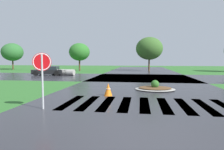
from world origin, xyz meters
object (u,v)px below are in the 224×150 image
median_island (155,88)px  drainage_pipe_stack (63,72)px  traffic_cone (108,90)px  stop_sign (42,68)px  car_silver_hatch (49,71)px

median_island → drainage_pipe_stack: 15.70m
median_island → drainage_pipe_stack: drainage_pipe_stack is taller
drainage_pipe_stack → traffic_cone: bearing=-58.7°
traffic_cone → stop_sign: bearing=-123.3°
stop_sign → median_island: size_ratio=0.87×
traffic_cone → drainage_pipe_stack: bearing=121.3°
stop_sign → drainage_pipe_stack: size_ratio=0.73×
stop_sign → traffic_cone: bearing=32.0°
stop_sign → car_silver_hatch: 18.93m
stop_sign → median_island: (5.09, 6.06, -1.64)m
median_island → drainage_pipe_stack: size_ratio=0.84×
median_island → car_silver_hatch: (-13.14, 11.03, 0.44)m
stop_sign → car_silver_hatch: (-8.05, 17.09, -1.20)m
stop_sign → median_island: bearing=25.2°
traffic_cone → median_island: bearing=42.9°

